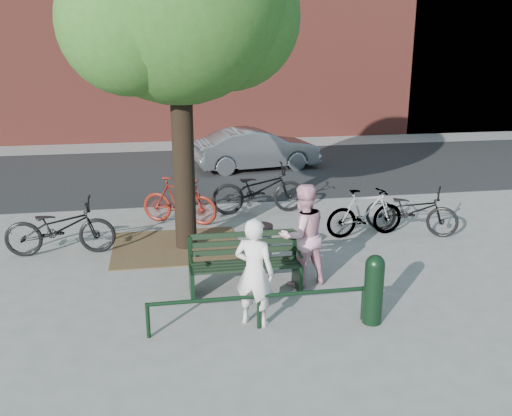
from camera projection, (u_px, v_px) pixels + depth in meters
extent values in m
plane|color=gray|center=(245.00, 291.00, 9.02)|extent=(90.00, 90.00, 0.00)
cube|color=brown|center=(176.00, 247.00, 10.93)|extent=(2.40, 2.00, 0.02)
cube|color=black|center=(201.00, 172.00, 17.04)|extent=(40.00, 7.00, 0.01)
cube|color=black|center=(192.00, 282.00, 8.82)|extent=(0.06, 0.52, 0.45)
cube|color=black|center=(190.00, 250.00, 8.91)|extent=(0.06, 0.06, 0.44)
cylinder|color=black|center=(191.00, 260.00, 8.61)|extent=(0.04, 0.36, 0.04)
cube|color=black|center=(297.00, 275.00, 9.10)|extent=(0.06, 0.52, 0.45)
cube|color=black|center=(294.00, 244.00, 9.18)|extent=(0.06, 0.06, 0.44)
cylinder|color=black|center=(299.00, 253.00, 8.88)|extent=(0.04, 0.36, 0.04)
cube|color=black|center=(245.00, 265.00, 8.89)|extent=(1.64, 0.46, 0.04)
cube|color=black|center=(243.00, 243.00, 9.03)|extent=(1.64, 0.03, 0.47)
cylinder|color=black|center=(148.00, 321.00, 7.57)|extent=(0.06, 0.06, 0.50)
cylinder|color=black|center=(259.00, 312.00, 7.82)|extent=(0.06, 0.06, 0.50)
cylinder|color=black|center=(363.00, 303.00, 8.06)|extent=(0.06, 0.06, 0.50)
cylinder|color=black|center=(259.00, 296.00, 7.75)|extent=(3.00, 0.06, 0.06)
cylinder|color=black|center=(183.00, 149.00, 10.42)|extent=(0.40, 0.40, 3.80)
sphere|color=#2A541A|center=(228.00, 18.00, 10.19)|extent=(2.60, 2.60, 2.60)
sphere|color=#2A541A|center=(130.00, 22.00, 9.28)|extent=(2.40, 2.40, 2.40)
imported|color=silver|center=(254.00, 272.00, 7.80)|extent=(0.67, 0.61, 1.55)
imported|color=pink|center=(303.00, 235.00, 9.08)|extent=(0.95, 0.82, 1.67)
cylinder|color=black|center=(373.00, 294.00, 7.92)|extent=(0.27, 0.27, 0.88)
sphere|color=black|center=(375.00, 264.00, 7.80)|extent=(0.27, 0.27, 0.27)
cylinder|color=gray|center=(260.00, 252.00, 9.52)|extent=(0.40, 0.40, 0.83)
cylinder|color=black|center=(260.00, 227.00, 9.40)|extent=(0.44, 0.44, 0.06)
imported|color=black|center=(60.00, 228.00, 10.44)|extent=(1.98, 0.70, 1.04)
imported|color=#5D150D|center=(179.00, 201.00, 12.19)|extent=(1.74, 1.14, 1.02)
imported|color=black|center=(259.00, 189.00, 12.92)|extent=(2.15, 0.78, 1.12)
imported|color=gray|center=(365.00, 213.00, 11.42)|extent=(1.68, 0.62, 0.99)
imported|color=black|center=(412.00, 210.00, 11.58)|extent=(1.92, 1.51, 0.97)
imported|color=slate|center=(256.00, 149.00, 17.24)|extent=(3.93, 1.87, 1.25)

